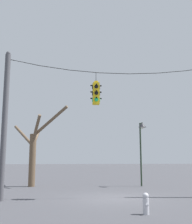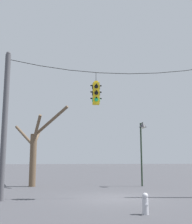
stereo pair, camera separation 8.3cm
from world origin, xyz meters
TOP-DOWN VIEW (x-y plane):
  - ground_plane at (0.00, 0.00)m, footprint 200.00×200.00m
  - utility_pole_left at (-5.52, -0.31)m, footprint 0.28×0.28m
  - span_wire at (0.00, -0.31)m, footprint 11.04×0.03m
  - traffic_light_near_right_pole at (-0.98, -0.31)m, footprint 0.58×0.58m
  - street_lamp at (3.09, 5.68)m, footprint 0.55×0.95m
  - bare_tree at (-4.79, 6.76)m, footprint 4.38×4.12m
  - fire_hydrant at (0.38, -4.27)m, footprint 0.22×0.30m

SIDE VIEW (x-z plane):
  - ground_plane at x=0.00m, z-range 0.00..0.00m
  - fire_hydrant at x=0.38m, z-range 0.01..0.76m
  - bare_tree at x=-4.79m, z-range -0.14..5.58m
  - street_lamp at x=3.09m, z-range 1.34..5.97m
  - utility_pole_left at x=-5.52m, z-range -0.01..7.41m
  - traffic_light_near_right_pole at x=-0.98m, z-range 4.47..6.18m
  - span_wire at x=0.00m, z-range 6.33..6.93m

